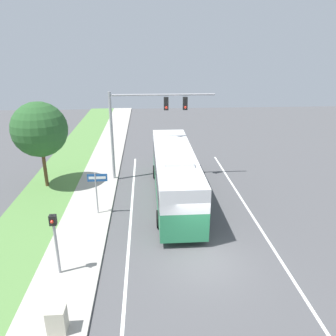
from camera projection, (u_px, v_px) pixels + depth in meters
name	position (u px, v px, depth m)	size (l,w,h in m)	color
ground_plane	(204.00, 260.00, 15.47)	(80.00, 80.00, 0.00)	#4C4C4F
sidewalk	(71.00, 264.00, 15.05)	(2.80, 80.00, 0.12)	#ADA89E
lane_divider_near	(127.00, 263.00, 15.23)	(0.14, 30.00, 0.01)	silver
lane_divider_far	(278.00, 256.00, 15.70)	(0.14, 30.00, 0.01)	silver
bus	(174.00, 172.00, 21.08)	(2.61, 11.71, 3.43)	#2D8956
signal_gantry	(143.00, 117.00, 23.23)	(7.46, 0.41, 6.53)	#939399
pedestrian_signal	(55.00, 235.00, 13.74)	(0.28, 0.34, 2.96)	#939399
street_sign	(97.00, 186.00, 18.94)	(1.14, 0.08, 2.66)	#939399
utility_cabinet	(57.00, 320.00, 11.29)	(0.64, 0.52, 0.96)	#B7B29E
roadside_tree	(40.00, 130.00, 21.96)	(3.72, 3.72, 5.97)	brown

